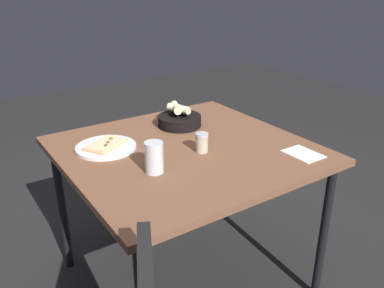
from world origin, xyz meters
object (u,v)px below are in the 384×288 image
(pepper_shaker, at_px, (202,144))
(bread_basket, at_px, (179,119))
(pizza_plate, at_px, (106,147))
(beer_glass, at_px, (154,159))
(dining_table, at_px, (186,160))

(pepper_shaker, bearing_deg, bread_basket, -15.66)
(pizza_plate, bearing_deg, beer_glass, -167.77)
(dining_table, bearing_deg, pizza_plate, 58.18)
(bread_basket, height_order, pepper_shaker, bread_basket)
(pepper_shaker, bearing_deg, pizza_plate, 51.81)
(bread_basket, relative_size, pepper_shaker, 2.56)
(dining_table, height_order, pizza_plate, pizza_plate)
(pizza_plate, relative_size, beer_glass, 2.13)
(dining_table, bearing_deg, bread_basket, -26.65)
(dining_table, xyz_separation_m, pepper_shaker, (-0.08, -0.03, 0.10))
(pizza_plate, bearing_deg, bread_basket, -81.14)
(dining_table, xyz_separation_m, bread_basket, (0.26, -0.13, 0.10))
(bread_basket, height_order, beer_glass, beer_glass)
(beer_glass, distance_m, pepper_shaker, 0.27)
(dining_table, relative_size, pizza_plate, 3.92)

